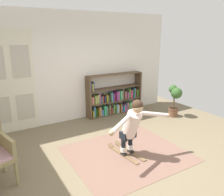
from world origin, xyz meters
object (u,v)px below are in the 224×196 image
Objects in this scene: potted_plant at (174,97)px; person_skier at (132,124)px; skis_pair at (126,152)px; bookshelf at (114,99)px.

person_skier is at bearing -152.62° from potted_plant.
skis_pair is (-2.41, -1.06, -0.56)m from potted_plant.
bookshelf is at bearing 63.86° from skis_pair.
potted_plant is 1.00× the size of skis_pair.
potted_plant is 2.70m from person_skier.
skis_pair is 0.63× the size of person_skier.
potted_plant is at bearing 23.73° from skis_pair.
skis_pair is (-1.06, -2.15, -0.43)m from bookshelf.
bookshelf is 1.92× the size of skis_pair.
skis_pair is at bearing 95.66° from person_skier.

